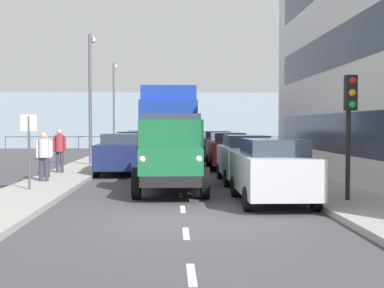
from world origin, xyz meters
TOP-DOWN VIEW (x-y plane):
  - ground_plane at (0.00, -10.83)m, footprint 80.00×80.00m
  - sidewalk_left at (-4.40, -10.83)m, footprint 2.13×43.28m
  - sidewalk_right at (4.40, -10.83)m, footprint 2.13×43.28m
  - road_centreline_markings at (0.00, -10.37)m, footprint 0.12×38.65m
  - sea_horizon at (0.00, -35.47)m, footprint 80.00×0.80m
  - seawall_railing at (-0.00, -31.87)m, footprint 28.08×0.08m
  - truck_vintage_green at (0.30, -4.80)m, footprint 2.17×5.64m
  - lorry_cargo_blue at (0.41, -13.78)m, footprint 2.58×8.20m
  - car_silver_kerbside_near at (-2.39, -2.55)m, footprint 1.86×4.05m
  - car_white_kerbside_1 at (-2.39, -7.54)m, footprint 1.78×4.22m
  - car_red_kerbside_2 at (-2.39, -13.44)m, footprint 1.82×4.40m
  - car_grey_kerbside_3 at (-2.39, -19.63)m, footprint 1.84×4.51m
  - car_navy_oppositeside_0 at (2.39, -10.83)m, footprint 1.95×4.19m
  - car_maroon_oppositeside_1 at (2.39, -17.07)m, footprint 1.89×4.43m
  - car_teal_oppositeside_2 at (2.39, -23.64)m, footprint 1.85×4.04m
  - pedestrian_couple_b at (4.67, -6.85)m, footprint 0.53×0.34m
  - pedestrian_by_lamp at (4.96, -8.29)m, footprint 0.53×0.34m
  - pedestrian_with_bag at (4.83, -10.06)m, footprint 0.53×0.34m
  - traffic_light_near at (-4.27, -1.99)m, footprint 0.28×0.41m
  - lamp_post_promenade at (4.26, -14.54)m, footprint 0.32×1.14m
  - lamp_post_far at (4.55, -27.50)m, footprint 0.32×1.14m
  - street_sign at (4.55, -4.60)m, footprint 0.50×0.07m

SIDE VIEW (x-z plane):
  - ground_plane at x=0.00m, z-range 0.00..0.00m
  - road_centreline_markings at x=0.00m, z-range 0.00..0.01m
  - sidewalk_left at x=-4.40m, z-range 0.00..0.15m
  - sidewalk_right at x=4.40m, z-range 0.00..0.15m
  - car_white_kerbside_1 at x=-2.39m, z-range 0.03..1.75m
  - car_teal_oppositeside_2 at x=2.39m, z-range 0.03..1.75m
  - car_silver_kerbside_near at x=-2.39m, z-range 0.03..1.75m
  - car_red_kerbside_2 at x=-2.39m, z-range 0.04..1.76m
  - car_navy_oppositeside_0 at x=2.39m, z-range 0.04..1.76m
  - car_grey_kerbside_3 at x=-2.39m, z-range 0.04..1.76m
  - car_maroon_oppositeside_1 at x=2.39m, z-range 0.04..1.76m
  - seawall_railing at x=0.00m, z-range 0.32..1.52m
  - pedestrian_by_lamp at x=4.96m, z-range 0.29..1.89m
  - pedestrian_couple_b at x=4.67m, z-range 0.30..1.99m
  - truck_vintage_green at x=0.30m, z-range -0.04..2.39m
  - pedestrian_with_bag at x=4.83m, z-range 0.31..2.08m
  - street_sign at x=4.55m, z-range 0.56..2.81m
  - lorry_cargo_blue at x=0.41m, z-range 0.14..4.01m
  - traffic_light_near at x=-4.27m, z-range 0.87..4.07m
  - sea_horizon at x=0.00m, z-range 0.00..5.00m
  - lamp_post_promenade at x=4.26m, z-range 0.77..7.15m
  - lamp_post_far at x=4.55m, z-range 0.77..7.30m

